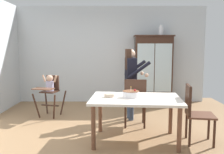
# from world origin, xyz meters

# --- Properties ---
(ground_plane) EXTENTS (6.24, 6.24, 0.00)m
(ground_plane) POSITION_xyz_m (0.00, 0.00, 0.00)
(ground_plane) COLOR #93704C
(wall_back) EXTENTS (5.32, 0.06, 2.70)m
(wall_back) POSITION_xyz_m (0.00, 2.63, 1.35)
(wall_back) COLOR silver
(wall_back) RESTS_ON ground_plane
(china_cabinet) EXTENTS (1.06, 0.48, 1.89)m
(china_cabinet) POSITION_xyz_m (1.18, 2.37, 0.95)
(china_cabinet) COLOR #382116
(china_cabinet) RESTS_ON ground_plane
(ceramic_vase) EXTENTS (0.13, 0.13, 0.27)m
(ceramic_vase) POSITION_xyz_m (1.37, 2.37, 2.00)
(ceramic_vase) COLOR white
(ceramic_vase) RESTS_ON china_cabinet
(high_chair_with_toddler) EXTENTS (0.70, 0.78, 0.95)m
(high_chair_with_toddler) POSITION_xyz_m (-1.37, 1.09, 0.65)
(high_chair_with_toddler) COLOR #382116
(high_chair_with_toddler) RESTS_ON ground_plane
(adult_person) EXTENTS (0.54, 0.53, 1.53)m
(adult_person) POSITION_xyz_m (0.45, 0.87, 0.97)
(adult_person) COLOR #33425B
(adult_person) RESTS_ON ground_plane
(dining_table) EXTENTS (1.55, 1.12, 0.74)m
(dining_table) POSITION_xyz_m (0.43, -0.40, 0.65)
(dining_table) COLOR silver
(dining_table) RESTS_ON ground_plane
(birthday_cake) EXTENTS (0.28, 0.28, 0.19)m
(birthday_cake) POSITION_xyz_m (0.36, -0.36, 0.79)
(birthday_cake) COLOR white
(birthday_cake) RESTS_ON dining_table
(serving_bowl) EXTENTS (0.18, 0.18, 0.05)m
(serving_bowl) POSITION_xyz_m (-0.00, -0.34, 0.77)
(serving_bowl) COLOR #C6AD93
(serving_bowl) RESTS_ON dining_table
(dining_chair_far_side) EXTENTS (0.46, 0.46, 0.96)m
(dining_chair_far_side) POSITION_xyz_m (0.49, 0.32, 0.56)
(dining_chair_far_side) COLOR #382116
(dining_chair_far_side) RESTS_ON ground_plane
(dining_chair_right_end) EXTENTS (0.50, 0.50, 0.96)m
(dining_chair_right_end) POSITION_xyz_m (1.39, -0.47, 0.56)
(dining_chair_right_end) COLOR #382116
(dining_chair_right_end) RESTS_ON ground_plane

